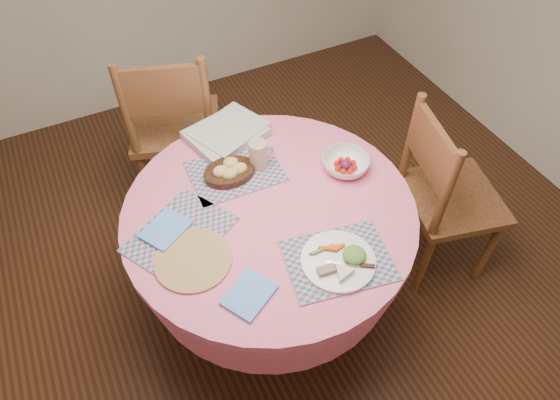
{
  "coord_description": "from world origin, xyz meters",
  "views": [
    {
      "loc": [
        -0.56,
        -1.23,
        2.33
      ],
      "look_at": [
        0.05,
        0.0,
        0.78
      ],
      "focal_mm": 32.0,
      "sensor_mm": 36.0,
      "label": 1
    }
  ],
  "objects_px": {
    "latte_mug": "(259,155)",
    "dinner_plate": "(341,260)",
    "chair_back": "(174,126)",
    "wicker_trivet": "(193,260)",
    "bread_bowl": "(230,171)",
    "chair_right": "(444,194)",
    "dining_table": "(270,237)",
    "fruit_bowl": "(346,164)"
  },
  "relations": [
    {
      "from": "fruit_bowl",
      "to": "chair_right",
      "type": "bearing_deg",
      "value": -19.91
    },
    {
      "from": "bread_bowl",
      "to": "wicker_trivet",
      "type": "bearing_deg",
      "value": -130.27
    },
    {
      "from": "chair_right",
      "to": "dinner_plate",
      "type": "xyz_separation_m",
      "value": [
        -0.77,
        -0.25,
        0.25
      ]
    },
    {
      "from": "chair_back",
      "to": "wicker_trivet",
      "type": "distance_m",
      "value": 1.09
    },
    {
      "from": "dinner_plate",
      "to": "bread_bowl",
      "type": "distance_m",
      "value": 0.65
    },
    {
      "from": "dinner_plate",
      "to": "chair_back",
      "type": "bearing_deg",
      "value": 101.3
    },
    {
      "from": "wicker_trivet",
      "to": "dinner_plate",
      "type": "xyz_separation_m",
      "value": [
        0.5,
        -0.26,
        0.02
      ]
    },
    {
      "from": "dining_table",
      "to": "chair_back",
      "type": "relative_size",
      "value": 1.18
    },
    {
      "from": "dining_table",
      "to": "wicker_trivet",
      "type": "height_order",
      "value": "wicker_trivet"
    },
    {
      "from": "chair_back",
      "to": "latte_mug",
      "type": "distance_m",
      "value": 0.77
    },
    {
      "from": "chair_back",
      "to": "bread_bowl",
      "type": "relative_size",
      "value": 4.59
    },
    {
      "from": "bread_bowl",
      "to": "fruit_bowl",
      "type": "distance_m",
      "value": 0.52
    },
    {
      "from": "chair_right",
      "to": "dining_table",
      "type": "bearing_deg",
      "value": 96.13
    },
    {
      "from": "fruit_bowl",
      "to": "latte_mug",
      "type": "bearing_deg",
      "value": 150.87
    },
    {
      "from": "chair_right",
      "to": "latte_mug",
      "type": "bearing_deg",
      "value": 79.75
    },
    {
      "from": "dining_table",
      "to": "dinner_plate",
      "type": "relative_size",
      "value": 4.34
    },
    {
      "from": "wicker_trivet",
      "to": "bread_bowl",
      "type": "height_order",
      "value": "bread_bowl"
    },
    {
      "from": "dining_table",
      "to": "chair_right",
      "type": "bearing_deg",
      "value": -7.47
    },
    {
      "from": "bread_bowl",
      "to": "dining_table",
      "type": "bearing_deg",
      "value": -73.66
    },
    {
      "from": "chair_right",
      "to": "chair_back",
      "type": "distance_m",
      "value": 1.47
    },
    {
      "from": "dining_table",
      "to": "fruit_bowl",
      "type": "bearing_deg",
      "value": 8.34
    },
    {
      "from": "fruit_bowl",
      "to": "dining_table",
      "type": "bearing_deg",
      "value": -171.66
    },
    {
      "from": "dining_table",
      "to": "chair_right",
      "type": "height_order",
      "value": "chair_right"
    },
    {
      "from": "chair_right",
      "to": "wicker_trivet",
      "type": "height_order",
      "value": "chair_right"
    },
    {
      "from": "wicker_trivet",
      "to": "latte_mug",
      "type": "distance_m",
      "value": 0.57
    },
    {
      "from": "chair_right",
      "to": "bread_bowl",
      "type": "height_order",
      "value": "chair_right"
    },
    {
      "from": "chair_back",
      "to": "wicker_trivet",
      "type": "height_order",
      "value": "chair_back"
    },
    {
      "from": "chair_right",
      "to": "latte_mug",
      "type": "distance_m",
      "value": 0.95
    },
    {
      "from": "dining_table",
      "to": "latte_mug",
      "type": "relative_size",
      "value": 9.24
    },
    {
      "from": "latte_mug",
      "to": "dinner_plate",
      "type": "bearing_deg",
      "value": -84.85
    },
    {
      "from": "chair_back",
      "to": "bread_bowl",
      "type": "height_order",
      "value": "chair_back"
    },
    {
      "from": "bread_bowl",
      "to": "fruit_bowl",
      "type": "xyz_separation_m",
      "value": [
        0.48,
        -0.19,
        -0.0
      ]
    },
    {
      "from": "chair_right",
      "to": "fruit_bowl",
      "type": "distance_m",
      "value": 0.58
    },
    {
      "from": "chair_right",
      "to": "bread_bowl",
      "type": "relative_size",
      "value": 4.35
    },
    {
      "from": "fruit_bowl",
      "to": "bread_bowl",
      "type": "bearing_deg",
      "value": 158.42
    },
    {
      "from": "latte_mug",
      "to": "fruit_bowl",
      "type": "height_order",
      "value": "latte_mug"
    },
    {
      "from": "dining_table",
      "to": "bread_bowl",
      "type": "bearing_deg",
      "value": 106.34
    },
    {
      "from": "chair_right",
      "to": "chair_back",
      "type": "xyz_separation_m",
      "value": [
        -1.03,
        1.05,
        0.03
      ]
    },
    {
      "from": "chair_back",
      "to": "dinner_plate",
      "type": "height_order",
      "value": "chair_back"
    },
    {
      "from": "chair_back",
      "to": "dinner_plate",
      "type": "distance_m",
      "value": 1.34
    },
    {
      "from": "chair_right",
      "to": "wicker_trivet",
      "type": "distance_m",
      "value": 1.29
    },
    {
      "from": "chair_back",
      "to": "dinner_plate",
      "type": "relative_size",
      "value": 3.69
    }
  ]
}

